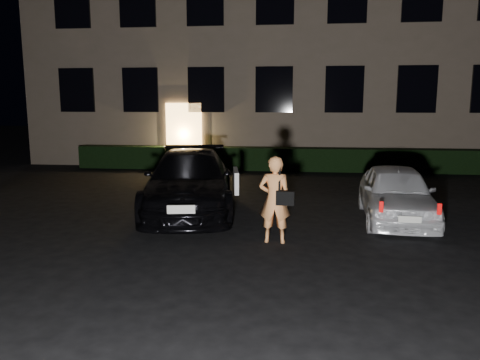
# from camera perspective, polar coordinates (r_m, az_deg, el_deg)

# --- Properties ---
(ground) EXTENTS (80.00, 80.00, 0.00)m
(ground) POSITION_cam_1_polar(r_m,az_deg,el_deg) (7.51, 0.16, -10.37)
(ground) COLOR black
(ground) RESTS_ON ground
(building) EXTENTS (20.00, 8.11, 12.00)m
(building) POSITION_cam_1_polar(r_m,az_deg,el_deg) (22.28, 4.75, 18.40)
(building) COLOR #736352
(building) RESTS_ON ground
(hedge) EXTENTS (15.00, 0.70, 0.85)m
(hedge) POSITION_cam_1_polar(r_m,az_deg,el_deg) (17.66, 4.01, 2.59)
(hedge) COLOR black
(hedge) RESTS_ON ground
(sedan) EXTENTS (2.71, 5.09, 1.40)m
(sedan) POSITION_cam_1_polar(r_m,az_deg,el_deg) (11.05, -6.14, -0.17)
(sedan) COLOR black
(sedan) RESTS_ON ground
(hatch) EXTENTS (1.64, 3.62, 1.21)m
(hatch) POSITION_cam_1_polar(r_m,az_deg,el_deg) (10.65, 18.49, -1.53)
(hatch) COLOR white
(hatch) RESTS_ON ground
(man) EXTENTS (0.66, 0.41, 1.60)m
(man) POSITION_cam_1_polar(r_m,az_deg,el_deg) (8.51, 4.28, -2.38)
(man) COLOR #FF9F58
(man) RESTS_ON ground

